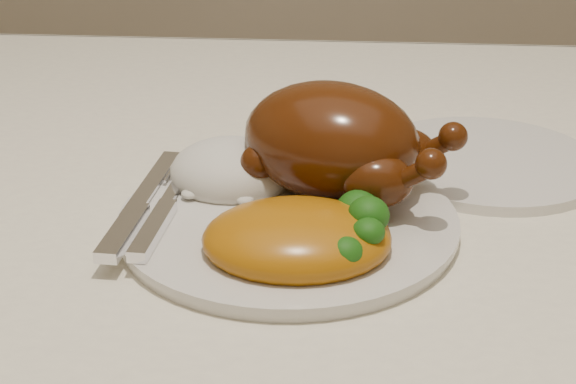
# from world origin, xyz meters

# --- Properties ---
(dining_table) EXTENTS (1.60, 0.90, 0.76)m
(dining_table) POSITION_xyz_m (0.00, 0.00, 0.67)
(dining_table) COLOR brown
(dining_table) RESTS_ON floor
(tablecloth) EXTENTS (1.73, 1.03, 0.18)m
(tablecloth) POSITION_xyz_m (0.00, 0.00, 0.74)
(tablecloth) COLOR beige
(tablecloth) RESTS_ON dining_table
(dinner_plate) EXTENTS (0.33, 0.33, 0.01)m
(dinner_plate) POSITION_xyz_m (-0.03, -0.06, 0.77)
(dinner_plate) COLOR silver
(dinner_plate) RESTS_ON tablecloth
(side_plate) EXTENTS (0.25, 0.25, 0.01)m
(side_plate) POSITION_xyz_m (0.15, 0.08, 0.77)
(side_plate) COLOR silver
(side_plate) RESTS_ON tablecloth
(roast_chicken) EXTENTS (0.20, 0.16, 0.10)m
(roast_chicken) POSITION_xyz_m (0.01, -0.01, 0.82)
(roast_chicken) COLOR #4D2008
(roast_chicken) RESTS_ON dinner_plate
(rice_mound) EXTENTS (0.12, 0.11, 0.06)m
(rice_mound) POSITION_xyz_m (-0.08, -0.00, 0.79)
(rice_mound) COLOR silver
(rice_mound) RESTS_ON dinner_plate
(mac_and_cheese) EXTENTS (0.15, 0.12, 0.05)m
(mac_and_cheese) POSITION_xyz_m (-0.01, -0.11, 0.79)
(mac_and_cheese) COLOR #B2660B
(mac_and_cheese) RESTS_ON dinner_plate
(cutlery) EXTENTS (0.04, 0.20, 0.01)m
(cutlery) POSITION_xyz_m (-0.14, -0.08, 0.78)
(cutlery) COLOR silver
(cutlery) RESTS_ON dinner_plate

